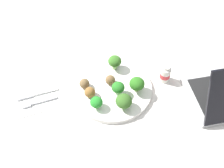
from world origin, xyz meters
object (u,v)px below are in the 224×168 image
(meatball_front_left, at_px, (90,92))
(fork, at_px, (37,102))
(plate, at_px, (112,89))
(broccoli_floret_front_right, at_px, (118,88))
(broccoli_floret_back_left, at_px, (137,84))
(broccoli_floret_back_right, at_px, (124,101))
(meatball_center, at_px, (111,80))
(napkin, at_px, (39,98))
(meatball_near_rim, at_px, (84,84))
(yogurt_bottle, at_px, (165,74))
(knife, at_px, (35,94))
(broccoli_floret_center, at_px, (115,61))
(broccoli_floret_near_rim, at_px, (96,102))

(meatball_front_left, xyz_separation_m, fork, (0.18, -0.03, -0.03))
(plate, bearing_deg, fork, -3.93)
(broccoli_floret_front_right, relative_size, broccoli_floret_back_left, 0.87)
(broccoli_floret_back_right, distance_m, meatball_center, 0.11)
(broccoli_floret_back_left, relative_size, meatball_front_left, 1.61)
(meatball_front_left, relative_size, napkin, 0.22)
(meatball_center, relative_size, fork, 0.29)
(meatball_center, height_order, meatball_near_rim, same)
(yogurt_bottle, bearing_deg, meatball_near_rim, -7.25)
(meatball_center, distance_m, meatball_front_left, 0.09)
(broccoli_floret_back_left, height_order, napkin, broccoli_floret_back_left)
(napkin, height_order, yogurt_bottle, yogurt_bottle)
(meatball_front_left, bearing_deg, knife, -20.27)
(broccoli_floret_front_right, distance_m, fork, 0.28)
(meatball_front_left, bearing_deg, meatball_near_rim, -78.31)
(fork, bearing_deg, broccoli_floret_back_left, 170.70)
(plate, xyz_separation_m, broccoli_floret_back_right, (-0.01, 0.09, 0.04))
(meatball_front_left, bearing_deg, fork, -9.72)
(broccoli_floret_front_right, xyz_separation_m, broccoli_floret_center, (-0.02, -0.12, 0.00))
(fork, height_order, yogurt_bottle, yogurt_bottle)
(broccoli_floret_near_rim, bearing_deg, fork, -23.90)
(broccoli_floret_center, distance_m, yogurt_bottle, 0.19)
(fork, bearing_deg, broccoli_floret_center, -167.05)
(knife, bearing_deg, fork, 93.38)
(broccoli_floret_center, relative_size, meatball_center, 1.63)
(broccoli_floret_front_right, distance_m, meatball_front_left, 0.10)
(meatball_front_left, height_order, yogurt_bottle, yogurt_bottle)
(broccoli_floret_back_left, relative_size, napkin, 0.35)
(broccoli_floret_near_rim, bearing_deg, yogurt_bottle, -167.42)
(napkin, bearing_deg, broccoli_floret_back_right, 154.76)
(plate, distance_m, napkin, 0.26)
(broccoli_floret_front_right, bearing_deg, broccoli_floret_back_right, 91.59)
(broccoli_floret_front_right, relative_size, broccoli_floret_back_right, 0.94)
(meatball_near_rim, bearing_deg, fork, 4.28)
(plate, xyz_separation_m, yogurt_bottle, (-0.20, 0.01, 0.02))
(broccoli_floret_back_left, xyz_separation_m, broccoli_floret_near_rim, (0.15, 0.03, -0.01))
(broccoli_floret_center, bearing_deg, broccoli_floret_back_right, 83.09)
(meatball_front_left, distance_m, knife, 0.19)
(broccoli_floret_near_rim, relative_size, meatball_front_left, 1.20)
(broccoli_floret_back_right, distance_m, knife, 0.31)
(broccoli_floret_near_rim, relative_size, meatball_center, 1.29)
(broccoli_floret_front_right, xyz_separation_m, broccoli_floret_back_right, (-0.00, 0.06, 0.00))
(broccoli_floret_front_right, relative_size, fork, 0.43)
(broccoli_floret_back_left, xyz_separation_m, yogurt_bottle, (-0.12, -0.03, -0.02))
(broccoli_floret_back_left, distance_m, meatball_center, 0.10)
(plate, bearing_deg, broccoli_floret_back_left, 154.10)
(knife, bearing_deg, yogurt_bottle, 172.55)
(fork, height_order, knife, same)
(meatball_front_left, relative_size, yogurt_bottle, 0.52)
(meatball_front_left, xyz_separation_m, yogurt_bottle, (-0.28, -0.01, -0.00))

